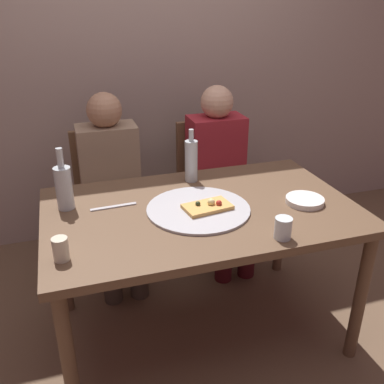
{
  "coord_description": "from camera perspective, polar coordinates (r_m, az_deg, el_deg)",
  "views": [
    {
      "loc": [
        -0.59,
        -1.72,
        1.68
      ],
      "look_at": [
        -0.02,
        0.07,
        0.81
      ],
      "focal_mm": 39.86,
      "sensor_mm": 36.0,
      "label": 1
    }
  ],
  "objects": [
    {
      "name": "chair_right",
      "position": [
        2.99,
        2.69,
        1.82
      ],
      "size": [
        0.44,
        0.44,
        0.9
      ],
      "rotation": [
        0.0,
        0.0,
        3.14
      ],
      "color": "brown",
      "rests_on": "ground_plane"
    },
    {
      "name": "tumbler_far",
      "position": [
        1.8,
        12.09,
        -4.75
      ],
      "size": [
        0.07,
        0.07,
        0.09
      ],
      "primitive_type": "cylinder",
      "color": "silver",
      "rests_on": "dining_table"
    },
    {
      "name": "back_wall",
      "position": [
        3.12,
        -6.8,
        17.68
      ],
      "size": [
        6.0,
        0.1,
        2.6
      ],
      "primitive_type": "cube",
      "color": "gray",
      "rests_on": "ground_plane"
    },
    {
      "name": "pizza_tray",
      "position": [
        2.01,
        0.86,
        -2.28
      ],
      "size": [
        0.49,
        0.49,
        0.01
      ],
      "primitive_type": "cylinder",
      "color": "#ADADB2",
      "rests_on": "dining_table"
    },
    {
      "name": "dining_table",
      "position": [
        2.08,
        1.2,
        -4.02
      ],
      "size": [
        1.48,
        0.91,
        0.76
      ],
      "color": "brown",
      "rests_on": "ground_plane"
    },
    {
      "name": "table_knife",
      "position": [
        2.07,
        -10.46,
        -1.95
      ],
      "size": [
        0.22,
        0.03,
        0.01
      ],
      "primitive_type": "cube",
      "rotation": [
        0.0,
        0.0,
        0.05
      ],
      "color": "#B7B7BC",
      "rests_on": "dining_table"
    },
    {
      "name": "guest_in_beanie",
      "position": [
        2.81,
        3.8,
        3.08
      ],
      "size": [
        0.36,
        0.56,
        1.17
      ],
      "rotation": [
        0.0,
        0.0,
        3.14
      ],
      "color": "maroon",
      "rests_on": "ground_plane"
    },
    {
      "name": "tumbler_near",
      "position": [
        1.7,
        -17.16,
        -7.31
      ],
      "size": [
        0.06,
        0.06,
        0.09
      ],
      "primitive_type": "cylinder",
      "color": "beige",
      "rests_on": "dining_table"
    },
    {
      "name": "wine_bottle",
      "position": [
        2.29,
        -0.11,
        4.28
      ],
      "size": [
        0.07,
        0.07,
        0.29
      ],
      "color": "#B2BCC1",
      "rests_on": "dining_table"
    },
    {
      "name": "guest_in_sweater",
      "position": [
        2.65,
        -10.65,
        1.34
      ],
      "size": [
        0.36,
        0.56,
        1.17
      ],
      "rotation": [
        0.0,
        0.0,
        3.14
      ],
      "color": "#937A60",
      "rests_on": "ground_plane"
    },
    {
      "name": "ground_plane",
      "position": [
        2.47,
        1.05,
        -17.89
      ],
      "size": [
        8.0,
        8.0,
        0.0
      ],
      "primitive_type": "plane",
      "color": "brown"
    },
    {
      "name": "pizza_slice_last",
      "position": [
        2.0,
        2.14,
        -1.91
      ],
      "size": [
        0.24,
        0.16,
        0.05
      ],
      "color": "tan",
      "rests_on": "pizza_tray"
    },
    {
      "name": "plate_stack",
      "position": [
        2.14,
        14.86,
        -1.1
      ],
      "size": [
        0.18,
        0.18,
        0.03
      ],
      "primitive_type": "cylinder",
      "color": "white",
      "rests_on": "dining_table"
    },
    {
      "name": "chair_left",
      "position": [
        2.84,
        -10.86,
        0.13
      ],
      "size": [
        0.44,
        0.44,
        0.9
      ],
      "rotation": [
        0.0,
        0.0,
        3.14
      ],
      "color": "brown",
      "rests_on": "ground_plane"
    },
    {
      "name": "beer_bottle",
      "position": [
        2.07,
        -16.77,
        0.72
      ],
      "size": [
        0.08,
        0.08,
        0.3
      ],
      "color": "#B2BCC1",
      "rests_on": "dining_table"
    }
  ]
}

